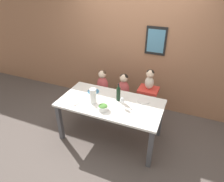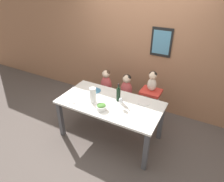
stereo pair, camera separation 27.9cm
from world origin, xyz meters
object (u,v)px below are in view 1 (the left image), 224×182
Objects in this scene: wine_glass_near at (122,100)px; wine_bottle at (118,94)px; person_baby_right at (150,78)px; chair_right_highchair at (148,96)px; salad_bowl_large at (103,107)px; chair_far_center at (123,100)px; dinner_plate_back_left at (93,91)px; chair_far_left at (103,95)px; person_child_left at (102,82)px; dinner_plate_front_left at (72,102)px; paper_towel_roll at (93,96)px; dinner_plate_back_right at (144,101)px; person_child_center at (124,86)px.

wine_bottle is at bearing 127.89° from wine_glass_near.
person_baby_right is 2.13× the size of wine_glass_near.
chair_right_highchair is 1.08m from salad_bowl_large.
person_baby_right reaches higher than chair_far_center.
wine_glass_near is 0.70m from dinner_plate_back_left.
chair_right_highchair reaches higher than chair_far_center.
chair_far_left is at bearing -179.90° from person_baby_right.
person_child_left is 0.96m from dinner_plate_front_left.
person_child_left reaches higher than chair_right_highchair.
paper_towel_roll is at bearing 21.79° from dinner_plate_front_left.
wine_glass_near is 1.06× the size of salad_bowl_large.
person_baby_right reaches higher than paper_towel_roll.
dinner_plate_back_right is (1.07, 0.50, 0.00)m from dinner_plate_front_left.
salad_bowl_large is 0.59m from dinner_plate_back_left.
person_baby_right reaches higher than chair_far_left.
chair_right_highchair is at bearing 71.12° from wine_glass_near.
dinner_plate_back_left is (-0.89, -0.50, -0.21)m from person_baby_right.
salad_bowl_large is at bearing -117.92° from person_baby_right.
paper_towel_roll reaches higher than dinner_plate_front_left.
paper_towel_roll is at bearing -131.46° from chair_right_highchair.
salad_bowl_large is at bearing -136.78° from dinner_plate_back_right.
paper_towel_roll reaches higher than chair_right_highchair.
wine_bottle is at bearing -45.57° from chair_far_left.
wine_glass_near is (0.69, -0.74, 0.49)m from chair_far_left.
person_child_center is 0.68m from dinner_plate_back_right.
chair_far_center is 2.15× the size of dinner_plate_back_left.
salad_bowl_large reaches higher than dinner_plate_back_right.
chair_right_highchair is (0.49, 0.00, 0.20)m from chair_far_center.
dinner_plate_back_right is at bearing -40.73° from chair_far_center.
dinner_plate_back_right is at bearing 46.79° from wine_glass_near.
salad_bowl_large is (0.23, -0.12, -0.08)m from paper_towel_roll.
chair_far_center is at bearing 51.05° from dinner_plate_back_left.
person_child_left is at bearing 115.75° from salad_bowl_large.
salad_bowl_large reaches higher than chair_right_highchair.
wine_bottle reaches higher than dinner_plate_back_left.
person_baby_right reaches higher than dinner_plate_back_left.
chair_far_center is at bearing -180.00° from chair_right_highchair.
wine_glass_near reaches higher than chair_right_highchair.
dinner_plate_front_left is 0.48m from dinner_plate_back_left.
person_child_center is 2.98× the size of salad_bowl_large.
chair_right_highchair is 4.47× the size of salad_bowl_large.
wine_bottle is 0.54m from dinner_plate_back_left.
person_child_left is 1.00× the size of person_child_center.
wine_bottle is at bearing -45.62° from person_child_left.
chair_far_left is at bearing 105.27° from paper_towel_roll.
dinner_plate_back_right reaches higher than chair_far_center.
person_baby_right is (-0.00, 0.00, 0.38)m from chair_right_highchair.
wine_bottle reaches higher than dinner_plate_back_right.
person_child_left reaches higher than chair_far_left.
wine_bottle reaches higher than wine_glass_near.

